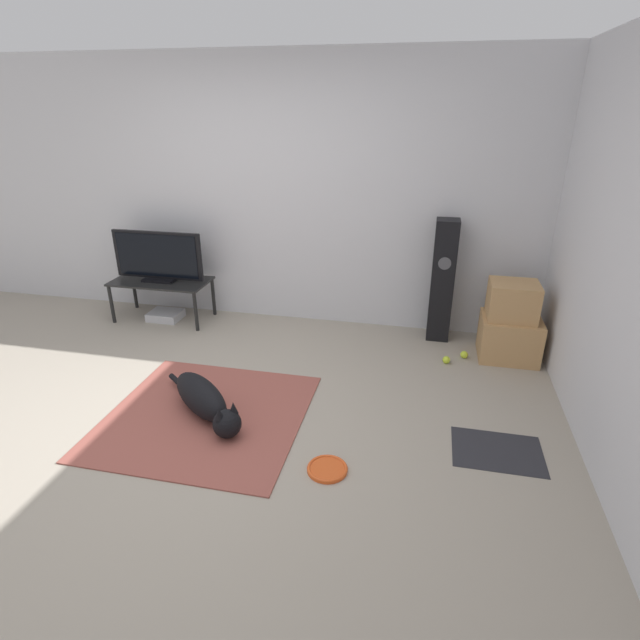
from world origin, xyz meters
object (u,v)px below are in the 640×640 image
cardboard_box_lower (509,338)px  tv (158,257)px  tv_stand (161,285)px  tennis_ball_near_speaker (464,355)px  floor_speaker (442,281)px  dog (205,400)px  frisbee (327,469)px  game_console (166,315)px  cardboard_box_upper (513,301)px  tennis_ball_by_boxes (446,360)px

cardboard_box_lower → tv: 3.46m
tv_stand → tennis_ball_near_speaker: 3.08m
floor_speaker → dog: bearing=-133.2°
tv → dog: bearing=-53.5°
dog → cardboard_box_lower: (2.24, 1.45, 0.05)m
dog → frisbee: dog is taller
game_console → tv: bearing=122.1°
cardboard_box_lower → tv_stand: 3.43m
floor_speaker → tennis_ball_near_speaker: size_ratio=17.44×
tennis_ball_near_speaker → dog: bearing=-144.3°
cardboard_box_upper → tennis_ball_by_boxes: (-0.51, -0.25, -0.50)m
frisbee → tv: (-2.16, 1.97, 0.66)m
cardboard_box_lower → floor_speaker: size_ratio=0.44×
dog → tennis_ball_near_speaker: 2.30m
tennis_ball_by_boxes → cardboard_box_upper: bearing=26.0°
tennis_ball_by_boxes → tennis_ball_near_speaker: same height
dog → tv: (-1.18, 1.59, 0.53)m
dog → cardboard_box_lower: bearing=33.0°
frisbee → tv_stand: 2.94m
cardboard_box_upper → tennis_ball_near_speaker: size_ratio=6.13×
cardboard_box_lower → tv_stand: size_ratio=0.51×
tv_stand → tv: 0.30m
floor_speaker → tv_stand: floor_speaker is taller
cardboard_box_upper → frisbee: bearing=-124.1°
tennis_ball_by_boxes → game_console: bearing=172.7°
cardboard_box_lower → floor_speaker: 0.78m
cardboard_box_upper → tv: bearing=177.7°
frisbee → tv: tv is taller
floor_speaker → tv: size_ratio=1.23×
floor_speaker → tv: 2.81m
tennis_ball_near_speaker → game_console: bearing=175.6°
dog → frisbee: 1.05m
dog → tv_stand: (-1.18, 1.59, 0.24)m
tv_stand → tennis_ball_near_speaker: bearing=-4.7°
dog → tv_stand: tv_stand is taller
cardboard_box_lower → tennis_ball_near_speaker: 0.42m
floor_speaker → tennis_ball_by_boxes: floor_speaker is taller
tennis_ball_near_speaker → tv: bearing=175.3°
dog → frisbee: (0.98, -0.38, -0.13)m
cardboard_box_upper → game_console: cardboard_box_upper is taller
cardboard_box_lower → game_console: cardboard_box_lower is taller
floor_speaker → tennis_ball_near_speaker: 0.71m
tv_stand → floor_speaker: bearing=2.9°
tv_stand → tennis_ball_by_boxes: size_ratio=14.98×
frisbee → game_console: bearing=137.6°
tennis_ball_by_boxes → dog: bearing=-144.8°
dog → cardboard_box_lower: 2.67m
cardboard_box_lower → tennis_ball_near_speaker: bearing=-163.8°
tv_stand → tv: tv is taller
tv_stand → dog: bearing=-53.4°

